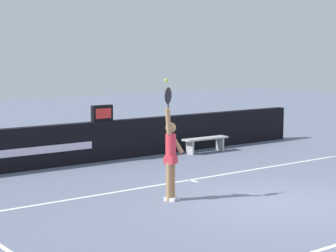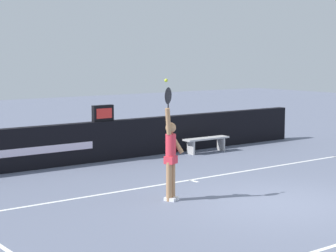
{
  "view_description": "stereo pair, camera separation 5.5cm",
  "coord_description": "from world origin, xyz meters",
  "views": [
    {
      "loc": [
        -9.06,
        -8.1,
        3.0
      ],
      "look_at": [
        -1.67,
        1.53,
        1.55
      ],
      "focal_mm": 64.47,
      "sensor_mm": 36.0,
      "label": 1
    },
    {
      "loc": [
        -9.01,
        -8.13,
        3.0
      ],
      "look_at": [
        -1.67,
        1.53,
        1.55
      ],
      "focal_mm": 64.47,
      "sensor_mm": 36.0,
      "label": 2
    }
  ],
  "objects": [
    {
      "name": "speed_display",
      "position": [
        -0.26,
        6.42,
        1.35
      ],
      "size": [
        0.64,
        0.16,
        0.46
      ],
      "color": "black",
      "rests_on": "back_wall"
    },
    {
      "name": "back_wall",
      "position": [
        -0.0,
        6.42,
        0.56
      ],
      "size": [
        14.33,
        0.29,
        1.12
      ],
      "color": "black",
      "rests_on": "ground"
    },
    {
      "name": "court_lines",
      "position": [
        0.0,
        0.26,
        0.0
      ],
      "size": [
        11.2,
        5.34,
        0.0
      ],
      "color": "white",
      "rests_on": "ground"
    },
    {
      "name": "ground_plane",
      "position": [
        0.0,
        0.0,
        0.0
      ],
      "size": [
        60.0,
        60.0,
        0.0
      ],
      "primitive_type": "plane",
      "color": "slate"
    },
    {
      "name": "courtside_bench_near",
      "position": [
        2.99,
        5.72,
        0.35
      ],
      "size": [
        1.58,
        0.39,
        0.46
      ],
      "color": "#B3B1B2",
      "rests_on": "ground"
    },
    {
      "name": "tennis_ball",
      "position": [
        -1.65,
        1.61,
        2.48
      ],
      "size": [
        0.07,
        0.07,
        0.07
      ],
      "color": "#C7DE2F"
    },
    {
      "name": "tennis_player",
      "position": [
        -1.59,
        1.53,
        0.97
      ],
      "size": [
        0.49,
        0.37,
        2.36
      ],
      "color": "#A97C54",
      "rests_on": "ground"
    }
  ]
}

